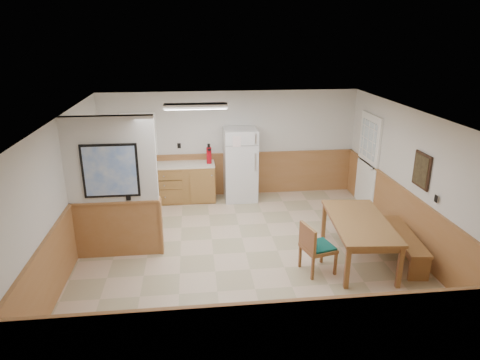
{
  "coord_description": "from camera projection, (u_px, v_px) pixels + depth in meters",
  "views": [
    {
      "loc": [
        -0.88,
        -6.81,
        3.78
      ],
      "look_at": [
        -0.06,
        0.4,
        1.25
      ],
      "focal_mm": 32.0,
      "sensor_mm": 36.0,
      "label": 1
    }
  ],
  "objects": [
    {
      "name": "ground",
      "position": [
        246.0,
        252.0,
        7.72
      ],
      "size": [
        6.0,
        6.0,
        0.0
      ],
      "primitive_type": "plane",
      "color": "#CAAD91",
      "rests_on": "ground"
    },
    {
      "name": "ceiling",
      "position": [
        246.0,
        115.0,
        6.9
      ],
      "size": [
        6.0,
        6.0,
        0.02
      ],
      "primitive_type": "cube",
      "color": "silver",
      "rests_on": "back_wall"
    },
    {
      "name": "back_wall",
      "position": [
        230.0,
        144.0,
        10.13
      ],
      "size": [
        6.0,
        0.02,
        2.5
      ],
      "primitive_type": "cube",
      "color": "silver",
      "rests_on": "ground"
    },
    {
      "name": "right_wall",
      "position": [
        412.0,
        181.0,
        7.63
      ],
      "size": [
        0.02,
        6.0,
        2.5
      ],
      "primitive_type": "cube",
      "color": "silver",
      "rests_on": "ground"
    },
    {
      "name": "left_wall",
      "position": [
        64.0,
        195.0,
        6.99
      ],
      "size": [
        0.02,
        6.0,
        2.5
      ],
      "primitive_type": "cube",
      "color": "silver",
      "rests_on": "ground"
    },
    {
      "name": "wainscot_back",
      "position": [
        230.0,
        174.0,
        10.36
      ],
      "size": [
        6.0,
        0.04,
        1.0
      ],
      "primitive_type": "cube",
      "color": "#9E6B3F",
      "rests_on": "ground"
    },
    {
      "name": "wainscot_right",
      "position": [
        406.0,
        219.0,
        7.88
      ],
      "size": [
        0.04,
        6.0,
        1.0
      ],
      "primitive_type": "cube",
      "color": "#9E6B3F",
      "rests_on": "ground"
    },
    {
      "name": "wainscot_left",
      "position": [
        72.0,
        236.0,
        7.24
      ],
      "size": [
        0.04,
        6.0,
        1.0
      ],
      "primitive_type": "cube",
      "color": "#9E6B3F",
      "rests_on": "ground"
    },
    {
      "name": "partition_wall",
      "position": [
        113.0,
        190.0,
        7.26
      ],
      "size": [
        1.5,
        0.2,
        2.5
      ],
      "color": "silver",
      "rests_on": "ground"
    },
    {
      "name": "kitchen_counter",
      "position": [
        180.0,
        182.0,
        9.96
      ],
      "size": [
        2.2,
        0.61,
        1.0
      ],
      "color": "olive",
      "rests_on": "ground"
    },
    {
      "name": "exterior_door",
      "position": [
        368.0,
        161.0,
        9.48
      ],
      "size": [
        0.07,
        1.02,
        2.15
      ],
      "color": "white",
      "rests_on": "ground"
    },
    {
      "name": "kitchen_window",
      "position": [
        139.0,
        134.0,
        9.78
      ],
      "size": [
        0.8,
        0.04,
        1.0
      ],
      "color": "white",
      "rests_on": "back_wall"
    },
    {
      "name": "wall_painting",
      "position": [
        422.0,
        170.0,
        7.25
      ],
      "size": [
        0.04,
        0.5,
        0.6
      ],
      "color": "black",
      "rests_on": "right_wall"
    },
    {
      "name": "fluorescent_fixture",
      "position": [
        196.0,
        106.0,
        8.05
      ],
      "size": [
        1.2,
        0.3,
        0.09
      ],
      "color": "white",
      "rests_on": "ceiling"
    },
    {
      "name": "refrigerator",
      "position": [
        240.0,
        165.0,
        9.93
      ],
      "size": [
        0.75,
        0.72,
        1.7
      ],
      "rotation": [
        0.0,
        0.0,
        0.01
      ],
      "color": "silver",
      "rests_on": "ground"
    },
    {
      "name": "dining_table",
      "position": [
        359.0,
        225.0,
        7.28
      ],
      "size": [
        1.1,
        1.94,
        0.75
      ],
      "rotation": [
        0.0,
        0.0,
        -0.09
      ],
      "color": "olive",
      "rests_on": "ground"
    },
    {
      "name": "dining_bench",
      "position": [
        404.0,
        240.0,
        7.45
      ],
      "size": [
        0.54,
        1.62,
        0.45
      ],
      "rotation": [
        0.0,
        0.0,
        -0.12
      ],
      "color": "olive",
      "rests_on": "ground"
    },
    {
      "name": "dining_chair",
      "position": [
        313.0,
        245.0,
        6.95
      ],
      "size": [
        0.76,
        0.6,
        0.85
      ],
      "rotation": [
        0.0,
        0.0,
        0.25
      ],
      "color": "olive",
      "rests_on": "ground"
    },
    {
      "name": "fire_extinguisher",
      "position": [
        209.0,
        155.0,
        9.79
      ],
      "size": [
        0.13,
        0.13,
        0.46
      ],
      "rotation": [
        0.0,
        0.0,
        -0.09
      ],
      "color": "#A80814",
      "rests_on": "kitchen_counter"
    },
    {
      "name": "soap_bottle",
      "position": [
        140.0,
        161.0,
        9.69
      ],
      "size": [
        0.07,
        0.07,
        0.2
      ],
      "primitive_type": "cylinder",
      "rotation": [
        0.0,
        0.0,
        0.08
      ],
      "color": "#178233",
      "rests_on": "kitchen_counter"
    }
  ]
}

